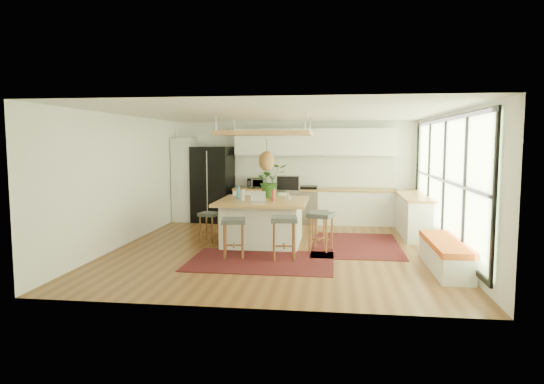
# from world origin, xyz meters

# --- Properties ---
(floor) EXTENTS (7.00, 7.00, 0.00)m
(floor) POSITION_xyz_m (0.00, 0.00, 0.00)
(floor) COLOR brown
(floor) RESTS_ON ground
(ceiling) EXTENTS (7.00, 7.00, 0.00)m
(ceiling) POSITION_xyz_m (0.00, 0.00, 2.70)
(ceiling) COLOR white
(ceiling) RESTS_ON ground
(wall_back) EXTENTS (6.50, 0.00, 6.50)m
(wall_back) POSITION_xyz_m (0.00, 3.50, 1.35)
(wall_back) COLOR white
(wall_back) RESTS_ON ground
(wall_front) EXTENTS (6.50, 0.00, 6.50)m
(wall_front) POSITION_xyz_m (0.00, -3.50, 1.35)
(wall_front) COLOR white
(wall_front) RESTS_ON ground
(wall_left) EXTENTS (0.00, 7.00, 7.00)m
(wall_left) POSITION_xyz_m (-3.25, 0.00, 1.35)
(wall_left) COLOR white
(wall_left) RESTS_ON ground
(wall_right) EXTENTS (0.00, 7.00, 7.00)m
(wall_right) POSITION_xyz_m (3.25, 0.00, 1.35)
(wall_right) COLOR white
(wall_right) RESTS_ON ground
(window_wall) EXTENTS (0.10, 6.20, 2.60)m
(window_wall) POSITION_xyz_m (3.22, 0.00, 1.40)
(window_wall) COLOR black
(window_wall) RESTS_ON wall_right
(pantry) EXTENTS (0.55, 0.60, 2.25)m
(pantry) POSITION_xyz_m (-2.95, 3.18, 1.12)
(pantry) COLOR white
(pantry) RESTS_ON floor
(back_counter_base) EXTENTS (4.20, 0.60, 0.88)m
(back_counter_base) POSITION_xyz_m (0.55, 3.18, 0.44)
(back_counter_base) COLOR white
(back_counter_base) RESTS_ON floor
(back_counter_top) EXTENTS (4.24, 0.64, 0.05)m
(back_counter_top) POSITION_xyz_m (0.55, 3.18, 0.90)
(back_counter_top) COLOR #AF783E
(back_counter_top) RESTS_ON back_counter_base
(backsplash) EXTENTS (4.20, 0.02, 0.80)m
(backsplash) POSITION_xyz_m (0.55, 3.48, 1.35)
(backsplash) COLOR white
(backsplash) RESTS_ON wall_back
(upper_cabinets) EXTENTS (4.20, 0.34, 0.70)m
(upper_cabinets) POSITION_xyz_m (0.55, 3.32, 2.15)
(upper_cabinets) COLOR white
(upper_cabinets) RESTS_ON wall_back
(range) EXTENTS (0.76, 0.62, 1.00)m
(range) POSITION_xyz_m (0.30, 3.18, 0.50)
(range) COLOR #A5A5AA
(range) RESTS_ON floor
(right_counter_base) EXTENTS (0.60, 2.50, 0.88)m
(right_counter_base) POSITION_xyz_m (2.93, 2.00, 0.44)
(right_counter_base) COLOR white
(right_counter_base) RESTS_ON floor
(right_counter_top) EXTENTS (0.64, 2.54, 0.05)m
(right_counter_top) POSITION_xyz_m (2.93, 2.00, 0.90)
(right_counter_top) COLOR #AF783E
(right_counter_top) RESTS_ON right_counter_base
(window_bench) EXTENTS (0.52, 2.00, 0.50)m
(window_bench) POSITION_xyz_m (2.95, -1.20, 0.25)
(window_bench) COLOR white
(window_bench) RESTS_ON floor
(ceiling_panel) EXTENTS (1.86, 1.86, 0.80)m
(ceiling_panel) POSITION_xyz_m (-0.30, 0.40, 2.05)
(ceiling_panel) COLOR #AF783E
(ceiling_panel) RESTS_ON ceiling
(rug_near) EXTENTS (2.60, 1.80, 0.01)m
(rug_near) POSITION_xyz_m (-0.20, -1.04, 0.01)
(rug_near) COLOR black
(rug_near) RESTS_ON floor
(rug_right) EXTENTS (1.80, 2.60, 0.01)m
(rug_right) POSITION_xyz_m (1.55, 0.57, 0.01)
(rug_right) COLOR black
(rug_right) RESTS_ON floor
(fridge) EXTENTS (1.09, 0.90, 2.02)m
(fridge) POSITION_xyz_m (-2.15, 3.16, 0.93)
(fridge) COLOR black
(fridge) RESTS_ON floor
(island) EXTENTS (1.85, 1.85, 0.93)m
(island) POSITION_xyz_m (-0.40, 0.51, 0.47)
(island) COLOR #AF783E
(island) RESTS_ON floor
(stool_near_left) EXTENTS (0.50, 0.50, 0.73)m
(stool_near_left) POSITION_xyz_m (-0.75, -0.78, 0.35)
(stool_near_left) COLOR #3D4143
(stool_near_left) RESTS_ON floor
(stool_near_right) EXTENTS (0.52, 0.52, 0.79)m
(stool_near_right) POSITION_xyz_m (0.19, -0.83, 0.35)
(stool_near_right) COLOR #3D4143
(stool_near_right) RESTS_ON floor
(stool_right_front) EXTENTS (0.57, 0.57, 0.76)m
(stool_right_front) POSITION_xyz_m (0.84, -0.05, 0.35)
(stool_right_front) COLOR #3D4143
(stool_right_front) RESTS_ON floor
(stool_right_back) EXTENTS (0.46, 0.46, 0.67)m
(stool_right_back) POSITION_xyz_m (0.76, 0.82, 0.35)
(stool_right_back) COLOR #3D4143
(stool_right_back) RESTS_ON floor
(stool_left_side) EXTENTS (0.45, 0.45, 0.64)m
(stool_left_side) POSITION_xyz_m (-1.56, 0.51, 0.35)
(stool_left_side) COLOR #3D4143
(stool_left_side) RESTS_ON floor
(laptop) EXTENTS (0.35, 0.36, 0.22)m
(laptop) POSITION_xyz_m (-0.43, 0.11, 1.05)
(laptop) COLOR #A5A5AA
(laptop) RESTS_ON island
(monitor) EXTENTS (0.58, 0.32, 0.51)m
(monitor) POSITION_xyz_m (0.11, 0.81, 1.19)
(monitor) COLOR #A5A5AA
(monitor) RESTS_ON island
(microwave) EXTENTS (0.50, 0.29, 0.33)m
(microwave) POSITION_xyz_m (-0.94, 3.17, 1.09)
(microwave) COLOR #A5A5AA
(microwave) RESTS_ON back_counter_top
(island_plant) EXTENTS (0.96, 0.98, 0.57)m
(island_plant) POSITION_xyz_m (-0.29, 1.00, 1.22)
(island_plant) COLOR #1E4C19
(island_plant) RESTS_ON island
(island_bowl) EXTENTS (0.27, 0.27, 0.06)m
(island_bowl) POSITION_xyz_m (-1.01, 0.84, 0.96)
(island_bowl) COLOR white
(island_bowl) RESTS_ON island
(island_bottle_0) EXTENTS (0.07, 0.07, 0.19)m
(island_bottle_0) POSITION_xyz_m (-0.95, 0.61, 1.03)
(island_bottle_0) COLOR teal
(island_bottle_0) RESTS_ON island
(island_bottle_1) EXTENTS (0.07, 0.07, 0.19)m
(island_bottle_1) POSITION_xyz_m (-0.80, 0.36, 1.03)
(island_bottle_1) COLOR silver
(island_bottle_1) RESTS_ON island
(island_bottle_2) EXTENTS (0.07, 0.07, 0.19)m
(island_bottle_2) POSITION_xyz_m (-0.15, 0.21, 1.03)
(island_bottle_2) COLOR #AC3C39
(island_bottle_2) RESTS_ON island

